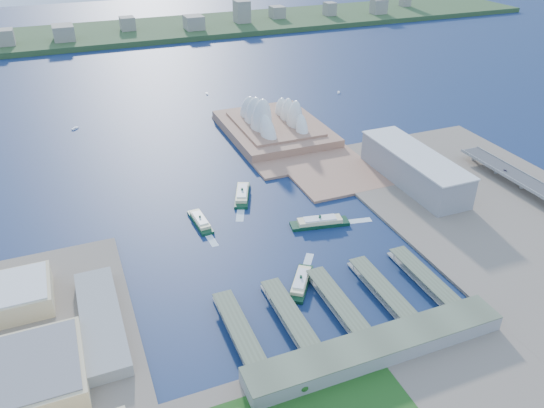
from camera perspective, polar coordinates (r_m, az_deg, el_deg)
name	(u,v)px	position (r m, az deg, el deg)	size (l,w,h in m)	color
ground	(284,259)	(489.37, 1.28, -5.94)	(3000.00, 3000.00, 0.00)	#0D203F
east_land	(527,232)	(581.77, 25.71, -2.70)	(240.00, 500.00, 3.00)	#776A5C
peninsula	(281,137)	(735.00, 1.03, 7.20)	(135.00, 220.00, 3.00)	#9A6C54
far_shore	(123,33)	(1380.82, -15.69, 17.33)	(2200.00, 260.00, 12.00)	#2D4926
opera_house	(274,112)	(740.02, 0.26, 9.91)	(134.00, 180.00, 58.00)	white
toaster_building	(414,168)	(626.26, 14.99, 3.77)	(45.00, 155.00, 35.00)	gray
ferry_wharves	(336,301)	(439.01, 6.91, -10.35)	(184.00, 90.00, 9.30)	#515B45
terminal_building	(377,348)	(399.68, 11.26, -14.92)	(200.00, 28.00, 12.00)	gray
far_skyline	(123,20)	(1354.83, -15.77, 18.54)	(1900.00, 140.00, 55.00)	gray
ferry_a	(200,219)	(542.62, -7.74, -1.65)	(12.56, 49.33, 9.33)	#0C331D
ferry_b	(242,192)	(586.20, -3.23, 1.26)	(14.41, 56.62, 10.71)	#0C331D
ferry_c	(301,280)	(457.38, 3.13, -8.19)	(12.97, 50.95, 9.63)	#0C331D
ferry_d	(320,220)	(536.46, 5.16, -1.77)	(15.17, 59.59, 11.27)	#0C331D
boat_b	(75,128)	(816.05, -20.43, 7.66)	(3.64, 10.40, 2.81)	white
boat_c	(339,92)	(923.65, 7.18, 11.84)	(3.45, 11.83, 2.66)	white
boat_e	(207,93)	(917.93, -7.03, 11.72)	(3.13, 9.85, 2.42)	white
car_c	(505,170)	(667.79, 23.78, 3.36)	(1.92, 4.72, 1.37)	slate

